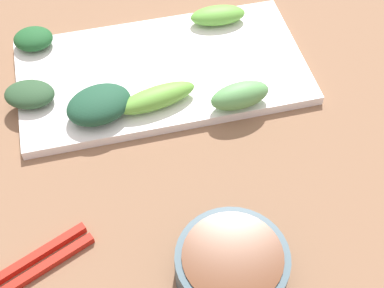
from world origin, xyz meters
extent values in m
cube|color=brown|center=(0.00, 0.00, 0.01)|extent=(2.10, 2.10, 0.02)
cylinder|color=#334955|center=(-0.16, -0.03, 0.04)|extent=(0.10, 0.10, 0.03)
cylinder|color=#4A210C|center=(-0.16, -0.03, 0.04)|extent=(0.09, 0.09, 0.02)
cube|color=white|center=(0.11, -0.03, 0.03)|extent=(0.18, 0.34, 0.01)
ellipsoid|color=#1E5429|center=(0.19, 0.12, 0.04)|extent=(0.05, 0.05, 0.02)
ellipsoid|color=#61AD40|center=(0.17, -0.11, 0.04)|extent=(0.04, 0.07, 0.02)
ellipsoid|color=#64A93D|center=(0.05, -0.01, 0.04)|extent=(0.05, 0.10, 0.02)
ellipsoid|color=#1E4A34|center=(0.06, 0.06, 0.05)|extent=(0.07, 0.08, 0.03)
ellipsoid|color=#2A4C2E|center=(0.09, 0.13, 0.04)|extent=(0.06, 0.07, 0.02)
ellipsoid|color=#5DA15A|center=(0.03, -0.10, 0.05)|extent=(0.04, 0.07, 0.03)
camera|label=1|loc=(-0.37, 0.05, 0.50)|focal=52.69mm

